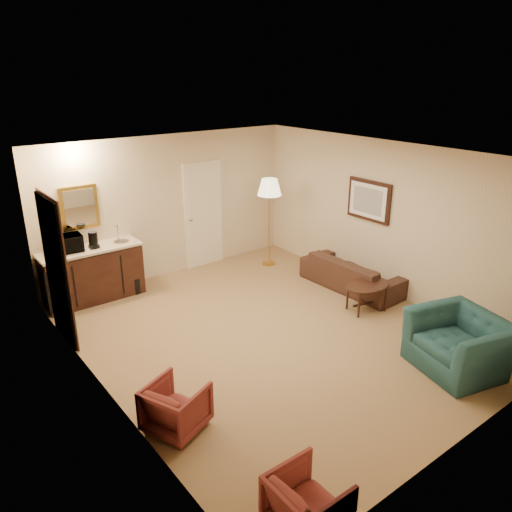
% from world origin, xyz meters
% --- Properties ---
extents(ground, '(6.00, 6.00, 0.00)m').
position_xyz_m(ground, '(0.00, 0.00, 0.00)').
color(ground, '#956E4B').
rests_on(ground, ground).
extents(room_walls, '(5.02, 6.01, 2.61)m').
position_xyz_m(room_walls, '(-0.10, 0.77, 1.72)').
color(room_walls, beige).
rests_on(room_walls, ground).
extents(wetbar_cabinet, '(1.64, 0.58, 0.92)m').
position_xyz_m(wetbar_cabinet, '(-1.65, 2.72, 0.46)').
color(wetbar_cabinet, '#341C10').
rests_on(wetbar_cabinet, ground).
extents(sofa, '(0.60, 1.92, 0.74)m').
position_xyz_m(sofa, '(2.15, 0.39, 0.37)').
color(sofa, black).
rests_on(sofa, ground).
extents(teal_armchair, '(0.99, 1.28, 0.99)m').
position_xyz_m(teal_armchair, '(1.32, -2.20, 0.49)').
color(teal_armchair, '#1F494F').
rests_on(teal_armchair, ground).
extents(rose_chair_near, '(0.73, 0.75, 0.60)m').
position_xyz_m(rose_chair_near, '(-2.15, -1.01, 0.30)').
color(rose_chair_near, maroon).
rests_on(rose_chair_near, ground).
extents(rose_chair_far, '(0.55, 0.59, 0.60)m').
position_xyz_m(rose_chair_far, '(-1.90, -2.80, 0.30)').
color(rose_chair_far, maroon).
rests_on(rose_chair_far, ground).
extents(coffee_table, '(0.89, 0.70, 0.46)m').
position_xyz_m(coffee_table, '(1.67, -0.36, 0.23)').
color(coffee_table, black).
rests_on(coffee_table, ground).
extents(floor_lamp, '(0.50, 0.50, 1.74)m').
position_xyz_m(floor_lamp, '(1.70, 2.17, 0.87)').
color(floor_lamp, gold).
rests_on(floor_lamp, ground).
extents(waste_bin, '(0.29, 0.29, 0.29)m').
position_xyz_m(waste_bin, '(-1.00, 2.55, 0.14)').
color(waste_bin, black).
rests_on(waste_bin, ground).
extents(microwave, '(0.51, 0.31, 0.33)m').
position_xyz_m(microwave, '(-2.00, 2.76, 1.09)').
color(microwave, black).
rests_on(microwave, wetbar_cabinet).
extents(coffee_maker, '(0.17, 0.17, 0.28)m').
position_xyz_m(coffee_maker, '(-1.59, 2.67, 1.06)').
color(coffee_maker, black).
rests_on(coffee_maker, wetbar_cabinet).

